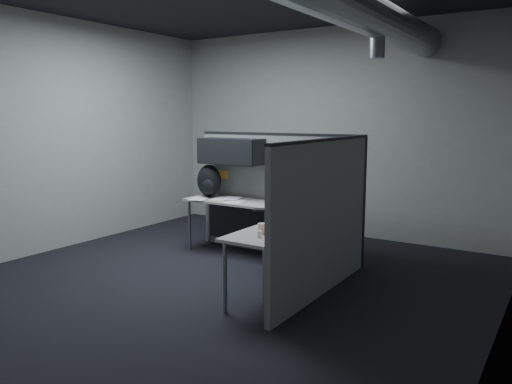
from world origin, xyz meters
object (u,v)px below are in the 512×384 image
Objects in this scene: monitor at (322,191)px; keyboard at (273,211)px; desk at (269,218)px; phone at (275,223)px; backpack at (209,181)px.

keyboard is (-0.45, -0.39, -0.22)m from monitor.
monitor is at bearing 54.41° from keyboard.
phone is (0.58, -0.84, 0.16)m from desk.
keyboard is at bearing -155.81° from monitor.
backpack reaches higher than keyboard.
backpack is at bearing 160.38° from monitor.
monitor reaches higher than keyboard.
phone is at bearing -107.45° from monitor.
keyboard is 1.75× the size of phone.
keyboard reaches higher than desk.
backpack is at bearing 165.23° from desk.
monitor is 1.77m from backpack.
keyboard is 1.07× the size of backpack.
keyboard is 0.80m from phone.
desk is 4.77× the size of keyboard.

